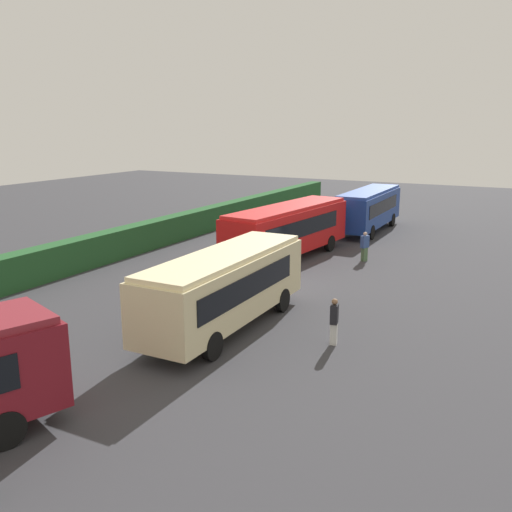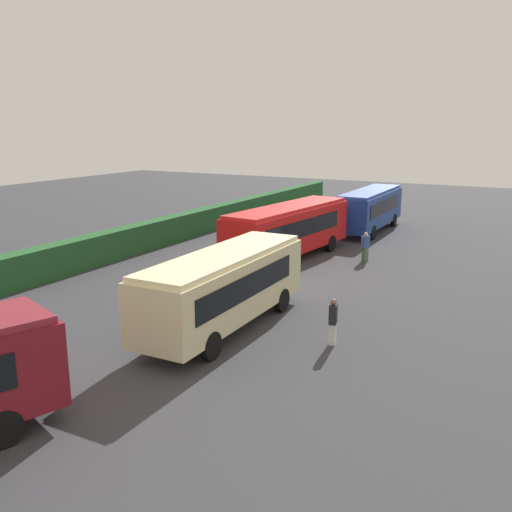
% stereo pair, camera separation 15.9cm
% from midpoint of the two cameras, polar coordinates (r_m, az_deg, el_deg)
% --- Properties ---
extents(ground_plane, '(101.24, 101.24, 0.00)m').
position_cam_midpoint_polar(ground_plane, '(28.44, 2.29, -2.46)').
color(ground_plane, '#38383D').
extents(bus_cream, '(9.23, 2.60, 3.01)m').
position_cam_midpoint_polar(bus_cream, '(21.40, -3.05, -2.98)').
color(bus_cream, beige).
rests_on(bus_cream, ground_plane).
extents(bus_red, '(10.74, 3.54, 3.16)m').
position_cam_midpoint_polar(bus_red, '(32.48, 3.52, 2.84)').
color(bus_red, red).
rests_on(bus_red, ground_plane).
extents(bus_blue, '(9.50, 2.46, 3.06)m').
position_cam_midpoint_polar(bus_blue, '(41.79, 11.76, 4.89)').
color(bus_blue, navy).
rests_on(bus_blue, ground_plane).
extents(person_center, '(0.46, 0.34, 1.73)m').
position_cam_midpoint_polar(person_center, '(20.22, 8.13, -6.59)').
color(person_center, silver).
rests_on(person_center, ground_plane).
extents(person_right, '(0.38, 0.50, 1.91)m').
position_cam_midpoint_polar(person_right, '(23.36, -7.57, -3.54)').
color(person_right, '#4C6B47').
rests_on(person_right, ground_plane).
extents(person_far, '(0.56, 0.45, 1.72)m').
position_cam_midpoint_polar(person_far, '(32.69, 11.31, 1.01)').
color(person_far, '#4C6B47').
rests_on(person_far, ground_plane).
extents(hedge_row, '(62.62, 1.11, 1.72)m').
position_cam_midpoint_polar(hedge_row, '(33.97, -13.71, 1.29)').
color(hedge_row, '#235629').
rests_on(hedge_row, ground_plane).
extents(traffic_cone, '(0.36, 0.36, 0.60)m').
position_cam_midpoint_polar(traffic_cone, '(48.48, 4.06, 4.53)').
color(traffic_cone, orange).
rests_on(traffic_cone, ground_plane).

